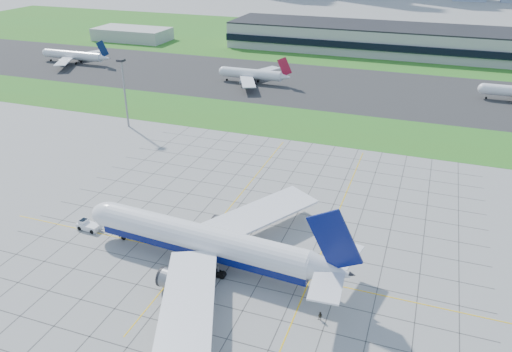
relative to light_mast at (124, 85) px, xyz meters
The scene contains 14 objects.
ground 96.89m from the light_mast, 42.88° to the right, with size 1400.00×1400.00×0.00m, color #9A9A95.
grass_median 76.07m from the light_mast, 19.65° to the left, with size 700.00×35.00×0.04m, color #3A7722.
asphalt_taxiway 107.52m from the light_mast, 48.81° to the left, with size 700.00×75.00×0.04m, color #383838.
grass_far 203.13m from the light_mast, 69.78° to the left, with size 700.00×145.00×0.04m, color #3A7722.
apron_markings 90.15m from the light_mast, 37.43° to the right, with size 120.00×130.00×0.03m.
terminal 198.37m from the light_mast, 56.29° to the left, with size 260.00×43.00×15.80m.
service_block 171.09m from the light_mast, 121.83° to the left, with size 50.00×25.00×8.00m, color #B7B7B2.
light_mast is the anchor object (origin of this frame).
airliner 94.95m from the light_mast, 46.88° to the right, with size 65.27×65.95×20.53m.
pushback_tug 74.65m from the light_mast, 64.95° to the right, with size 8.65×3.36×2.39m.
crew_near 79.83m from the light_mast, 58.77° to the right, with size 0.57×0.37×1.55m, color black.
crew_far 122.52m from the light_mast, 40.18° to the right, with size 0.95×0.74×1.96m, color #2A251C.
distant_jet_0 114.59m from the light_mast, 137.70° to the left, with size 42.14×42.66×14.08m.
distant_jet_1 77.15m from the light_mast, 71.84° to the left, with size 35.09×42.66×14.08m.
Camera 1 is at (36.26, -86.54, 66.95)m, focal length 35.00 mm.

